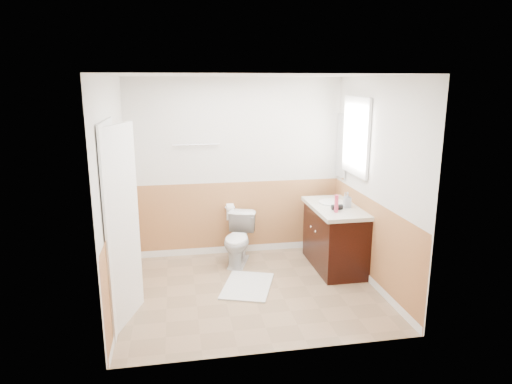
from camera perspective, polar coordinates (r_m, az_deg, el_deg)
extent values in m
plane|color=#8C7051|center=(5.57, -0.57, -12.22)|extent=(3.00, 3.00, 0.00)
plane|color=white|center=(5.01, -0.64, 14.42)|extent=(3.00, 3.00, 0.00)
plane|color=silver|center=(6.41, -2.55, 3.02)|extent=(3.00, 0.00, 3.00)
plane|color=silver|center=(3.92, 2.58, -3.93)|extent=(3.00, 0.00, 3.00)
plane|color=silver|center=(5.13, -17.37, -0.32)|extent=(0.00, 3.00, 3.00)
plane|color=silver|center=(5.59, 14.73, 1.00)|extent=(0.00, 3.00, 3.00)
plane|color=#B47948|center=(6.58, -2.46, -3.43)|extent=(3.00, 0.00, 3.00)
plane|color=#B47948|center=(4.22, 2.43, -13.63)|extent=(3.00, 0.00, 3.00)
plane|color=#B47948|center=(5.35, -16.66, -8.13)|extent=(0.00, 2.60, 2.60)
plane|color=#B47948|center=(5.80, 14.17, -6.26)|extent=(0.00, 2.60, 2.60)
imported|color=silver|center=(6.23, -2.21, -5.97)|extent=(0.58, 0.76, 0.68)
cube|color=silver|center=(5.66, -1.08, -11.69)|extent=(0.79, 0.94, 0.02)
cube|color=black|center=(6.17, 9.83, -5.77)|extent=(0.55, 1.10, 0.80)
sphere|color=#B9B9C0|center=(5.94, 7.49, -4.93)|extent=(0.03, 0.03, 0.03)
sphere|color=white|center=(6.12, 6.92, -4.35)|extent=(0.03, 0.03, 0.03)
cube|color=beige|center=(6.04, 9.91, -1.98)|extent=(0.60, 1.15, 0.05)
cylinder|color=white|center=(6.17, 9.54, -1.29)|extent=(0.36, 0.36, 0.02)
cylinder|color=silver|center=(6.22, 11.12, -0.67)|extent=(0.02, 0.02, 0.14)
cylinder|color=#BF314E|center=(5.73, 10.05, -1.45)|extent=(0.05, 0.05, 0.22)
imported|color=#8C939E|center=(5.99, 11.38, -0.97)|extent=(0.10, 0.10, 0.20)
cylinder|color=black|center=(5.86, 10.12, -1.87)|extent=(0.14, 0.07, 0.07)
cylinder|color=black|center=(5.89, 9.71, -2.06)|extent=(0.03, 0.03, 0.07)
cube|color=silver|center=(6.53, 10.67, 5.66)|extent=(0.02, 0.35, 0.90)
cube|color=white|center=(6.03, 12.42, 6.85)|extent=(0.04, 0.80, 1.00)
cube|color=white|center=(6.04, 12.56, 6.85)|extent=(0.01, 0.70, 0.90)
cube|color=white|center=(4.75, -16.60, -4.26)|extent=(0.29, 0.78, 2.04)
cube|color=white|center=(4.75, -17.52, -4.17)|extent=(0.02, 0.92, 2.10)
sphere|color=silver|center=(5.07, -15.49, -3.85)|extent=(0.06, 0.06, 0.06)
cylinder|color=silver|center=(6.25, -7.54, 5.90)|extent=(0.62, 0.02, 0.02)
cylinder|color=silver|center=(6.45, -3.29, -1.93)|extent=(0.14, 0.02, 0.02)
cylinder|color=white|center=(6.45, -3.29, -1.93)|extent=(0.10, 0.11, 0.11)
cube|color=white|center=(6.48, -3.28, -2.87)|extent=(0.10, 0.01, 0.16)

